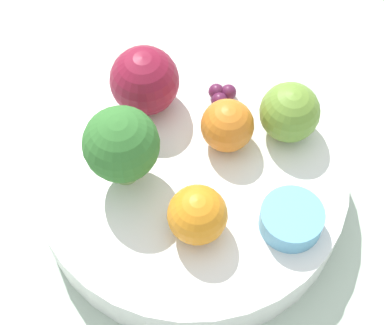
{
  "coord_description": "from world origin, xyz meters",
  "views": [
    {
      "loc": [
        -0.17,
        0.22,
        0.53
      ],
      "look_at": [
        0.0,
        0.0,
        0.07
      ],
      "focal_mm": 60.0,
      "sensor_mm": 36.0,
      "label": 1
    }
  ],
  "objects_px": {
    "grape_cluster": "(221,95)",
    "apple_red": "(290,112)",
    "orange_back": "(227,125)",
    "bowl": "(192,182)",
    "broccoli": "(121,145)",
    "small_cup": "(291,219)",
    "orange_front": "(197,215)",
    "apple_green": "(144,81)"
  },
  "relations": [
    {
      "from": "bowl",
      "to": "apple_red",
      "type": "xyz_separation_m",
      "value": [
        -0.04,
        -0.08,
        0.05
      ]
    },
    {
      "from": "orange_back",
      "to": "grape_cluster",
      "type": "height_order",
      "value": "orange_back"
    },
    {
      "from": "grape_cluster",
      "to": "small_cup",
      "type": "bearing_deg",
      "value": 150.42
    },
    {
      "from": "broccoli",
      "to": "apple_green",
      "type": "height_order",
      "value": "broccoli"
    },
    {
      "from": "grape_cluster",
      "to": "orange_back",
      "type": "bearing_deg",
      "value": 132.25
    },
    {
      "from": "apple_green",
      "to": "grape_cluster",
      "type": "distance_m",
      "value": 0.07
    },
    {
      "from": "orange_back",
      "to": "grape_cluster",
      "type": "distance_m",
      "value": 0.05
    },
    {
      "from": "apple_green",
      "to": "grape_cluster",
      "type": "relative_size",
      "value": 2.25
    },
    {
      "from": "grape_cluster",
      "to": "apple_red",
      "type": "bearing_deg",
      "value": -172.44
    },
    {
      "from": "apple_red",
      "to": "apple_green",
      "type": "bearing_deg",
      "value": 24.11
    },
    {
      "from": "orange_back",
      "to": "broccoli",
      "type": "bearing_deg",
      "value": 59.88
    },
    {
      "from": "apple_red",
      "to": "small_cup",
      "type": "relative_size",
      "value": 1.02
    },
    {
      "from": "bowl",
      "to": "broccoli",
      "type": "relative_size",
      "value": 3.45
    },
    {
      "from": "apple_red",
      "to": "bowl",
      "type": "bearing_deg",
      "value": 63.83
    },
    {
      "from": "broccoli",
      "to": "orange_back",
      "type": "bearing_deg",
      "value": -120.12
    },
    {
      "from": "orange_front",
      "to": "small_cup",
      "type": "bearing_deg",
      "value": -139.78
    },
    {
      "from": "bowl",
      "to": "small_cup",
      "type": "relative_size",
      "value": 5.26
    },
    {
      "from": "orange_back",
      "to": "grape_cluster",
      "type": "relative_size",
      "value": 1.68
    },
    {
      "from": "broccoli",
      "to": "orange_back",
      "type": "distance_m",
      "value": 0.09
    },
    {
      "from": "bowl",
      "to": "orange_back",
      "type": "xyz_separation_m",
      "value": [
        -0.01,
        -0.04,
        0.05
      ]
    },
    {
      "from": "broccoli",
      "to": "small_cup",
      "type": "distance_m",
      "value": 0.15
    },
    {
      "from": "orange_front",
      "to": "small_cup",
      "type": "xyz_separation_m",
      "value": [
        -0.06,
        -0.05,
        -0.01
      ]
    },
    {
      "from": "orange_front",
      "to": "orange_back",
      "type": "relative_size",
      "value": 1.04
    },
    {
      "from": "small_cup",
      "to": "apple_red",
      "type": "bearing_deg",
      "value": -54.6
    },
    {
      "from": "bowl",
      "to": "small_cup",
      "type": "distance_m",
      "value": 0.1
    },
    {
      "from": "apple_green",
      "to": "small_cup",
      "type": "xyz_separation_m",
      "value": [
        -0.17,
        0.02,
        -0.02
      ]
    },
    {
      "from": "bowl",
      "to": "orange_back",
      "type": "distance_m",
      "value": 0.06
    },
    {
      "from": "apple_red",
      "to": "small_cup",
      "type": "bearing_deg",
      "value": 125.4
    },
    {
      "from": "apple_red",
      "to": "apple_green",
      "type": "height_order",
      "value": "apple_green"
    },
    {
      "from": "orange_front",
      "to": "grape_cluster",
      "type": "distance_m",
      "value": 0.13
    },
    {
      "from": "grape_cluster",
      "to": "small_cup",
      "type": "height_order",
      "value": "small_cup"
    },
    {
      "from": "small_cup",
      "to": "bowl",
      "type": "bearing_deg",
      "value": 4.0
    },
    {
      "from": "broccoli",
      "to": "grape_cluster",
      "type": "relative_size",
      "value": 2.85
    },
    {
      "from": "small_cup",
      "to": "apple_green",
      "type": "bearing_deg",
      "value": -7.97
    },
    {
      "from": "grape_cluster",
      "to": "small_cup",
      "type": "relative_size",
      "value": 0.54
    },
    {
      "from": "apple_red",
      "to": "grape_cluster",
      "type": "height_order",
      "value": "apple_red"
    },
    {
      "from": "orange_front",
      "to": "apple_red",
      "type": "bearing_deg",
      "value": -91.38
    },
    {
      "from": "bowl",
      "to": "orange_front",
      "type": "distance_m",
      "value": 0.07
    },
    {
      "from": "apple_red",
      "to": "grape_cluster",
      "type": "xyz_separation_m",
      "value": [
        0.06,
        0.01,
        -0.02
      ]
    },
    {
      "from": "bowl",
      "to": "broccoli",
      "type": "distance_m",
      "value": 0.09
    },
    {
      "from": "apple_green",
      "to": "broccoli",
      "type": "bearing_deg",
      "value": 117.27
    },
    {
      "from": "orange_back",
      "to": "grape_cluster",
      "type": "xyz_separation_m",
      "value": [
        0.03,
        -0.03,
        -0.02
      ]
    }
  ]
}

